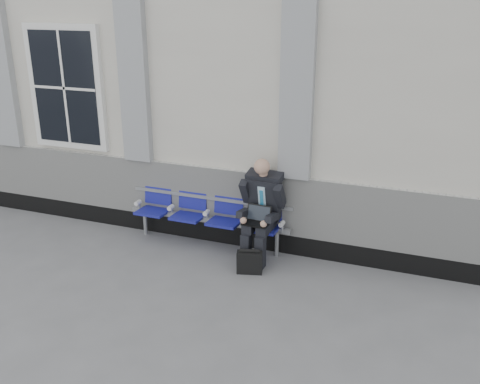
% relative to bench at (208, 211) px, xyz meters
% --- Properties ---
extents(ground, '(70.00, 70.00, 0.00)m').
position_rel_bench_xyz_m(ground, '(-2.82, -1.32, -0.55)').
color(ground, slate).
rests_on(ground, ground).
extents(station_building, '(14.40, 4.40, 4.49)m').
position_rel_bench_xyz_m(station_building, '(-2.83, 2.15, 1.67)').
color(station_building, silver).
rests_on(station_building, ground).
extents(bench, '(2.60, 0.47, 0.91)m').
position_rel_bench_xyz_m(bench, '(0.00, 0.00, 0.00)').
color(bench, '#9EA0A3').
rests_on(bench, ground).
extents(businessman, '(0.63, 0.85, 1.51)m').
position_rel_bench_xyz_m(businessman, '(0.89, -0.14, 0.26)').
color(businessman, black).
rests_on(businessman, ground).
extents(briefcase, '(0.38, 0.23, 0.36)m').
position_rel_bench_xyz_m(briefcase, '(0.89, -0.64, -0.39)').
color(briefcase, black).
rests_on(briefcase, ground).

